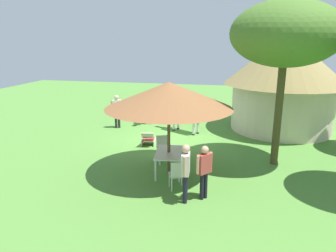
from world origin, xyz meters
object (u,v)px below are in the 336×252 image
(patio_dining_table, at_px, (169,154))
(patio_chair_east_end, at_px, (163,146))
(thatched_hut, at_px, (284,78))
(guest_beside_umbrella, at_px, (186,168))
(guest_behind_table, at_px, (204,167))
(zebra_by_umbrella, at_px, (185,111))
(shade_umbrella, at_px, (169,95))
(acacia_tree_right_background, at_px, (286,34))
(patio_chair_near_hut, at_px, (177,174))
(striped_lounge_chair, at_px, (148,139))
(standing_watcher, at_px, (117,108))
(zebra_nearest_camera, at_px, (150,103))

(patio_dining_table, distance_m, patio_chair_east_end, 1.26)
(thatched_hut, bearing_deg, guest_beside_umbrella, -22.71)
(thatched_hut, bearing_deg, guest_behind_table, -20.51)
(patio_dining_table, relative_size, zebra_by_umbrella, 0.76)
(patio_dining_table, bearing_deg, zebra_by_umbrella, -176.76)
(shade_umbrella, height_order, acacia_tree_right_background, acacia_tree_right_background)
(shade_umbrella, distance_m, guest_beside_umbrella, 2.56)
(shade_umbrella, relative_size, zebra_by_umbrella, 1.99)
(patio_chair_near_hut, bearing_deg, guest_behind_table, -47.59)
(striped_lounge_chair, relative_size, acacia_tree_right_background, 0.16)
(patio_dining_table, height_order, zebra_by_umbrella, zebra_by_umbrella)
(guest_behind_table, relative_size, striped_lounge_chair, 1.78)
(patio_chair_east_end, distance_m, striped_lounge_chair, 1.79)
(zebra_by_umbrella, bearing_deg, thatched_hut, -44.07)
(patio_chair_near_hut, distance_m, standing_watcher, 7.36)
(shade_umbrella, relative_size, guest_behind_table, 2.60)
(guest_behind_table, xyz_separation_m, zebra_nearest_camera, (-8.00, -3.75, 0.08))
(thatched_hut, relative_size, zebra_by_umbrella, 2.81)
(zebra_nearest_camera, bearing_deg, patio_chair_east_end, 112.66)
(zebra_nearest_camera, relative_size, zebra_by_umbrella, 1.12)
(shade_umbrella, distance_m, zebra_nearest_camera, 7.12)
(patio_chair_near_hut, height_order, zebra_by_umbrella, zebra_by_umbrella)
(patio_chair_east_end, distance_m, guest_behind_table, 3.23)
(thatched_hut, distance_m, patio_dining_table, 7.87)
(acacia_tree_right_background, bearing_deg, patio_chair_east_end, -83.54)
(shade_umbrella, bearing_deg, standing_watcher, -142.99)
(guest_behind_table, relative_size, zebra_nearest_camera, 0.69)
(patio_chair_near_hut, xyz_separation_m, standing_watcher, (-6.03, -4.19, 0.48))
(patio_chair_east_end, bearing_deg, patio_chair_near_hut, 90.69)
(patio_chair_east_end, bearing_deg, acacia_tree_right_background, 164.04)
(standing_watcher, bearing_deg, acacia_tree_right_background, 130.69)
(thatched_hut, distance_m, striped_lounge_chair, 7.18)
(patio_dining_table, xyz_separation_m, zebra_by_umbrella, (-4.91, -0.28, 0.37))
(shade_umbrella, xyz_separation_m, striped_lounge_chair, (-2.63, -1.45, -2.36))
(thatched_hut, distance_m, zebra_by_umbrella, 4.98)
(standing_watcher, height_order, acacia_tree_right_background, acacia_tree_right_background)
(thatched_hut, xyz_separation_m, zebra_by_umbrella, (1.45, -4.53, -1.48))
(guest_beside_umbrella, xyz_separation_m, acacia_tree_right_background, (-3.39, 2.66, 3.46))
(thatched_hut, bearing_deg, shade_umbrella, -33.75)
(patio_chair_east_end, relative_size, guest_beside_umbrella, 0.55)
(shade_umbrella, relative_size, patio_chair_east_end, 4.48)
(patio_dining_table, xyz_separation_m, standing_watcher, (-4.89, -3.68, 0.34))
(guest_beside_umbrella, bearing_deg, guest_behind_table, 117.67)
(shade_umbrella, bearing_deg, zebra_nearest_camera, -159.45)
(patio_dining_table, distance_m, guest_behind_table, 2.01)
(patio_chair_east_end, bearing_deg, thatched_hut, -154.66)
(patio_dining_table, relative_size, acacia_tree_right_background, 0.28)
(guest_behind_table, relative_size, standing_watcher, 0.93)
(thatched_hut, relative_size, acacia_tree_right_background, 1.02)
(shade_umbrella, xyz_separation_m, patio_chair_near_hut, (1.14, 0.50, -2.10))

